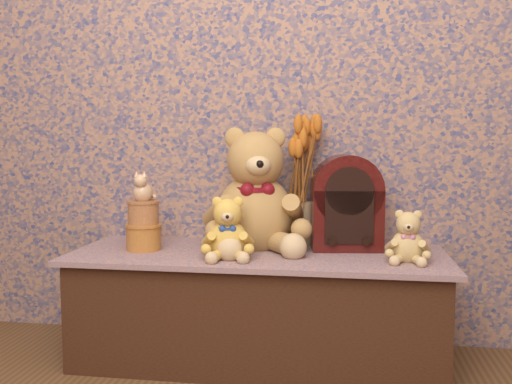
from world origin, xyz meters
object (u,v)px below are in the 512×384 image
biscuit_tin_lower (144,237)px  teddy_small (408,234)px  cathedral_radio (346,202)px  teddy_medium (228,225)px  teddy_large (255,184)px  cat_figurine (143,186)px  ceramic_vase (300,223)px

biscuit_tin_lower → teddy_small: bearing=-3.1°
biscuit_tin_lower → cathedral_radio: bearing=10.8°
teddy_medium → biscuit_tin_lower: 0.38m
cathedral_radio → teddy_large: bearing=178.4°
teddy_large → biscuit_tin_lower: bearing=179.0°
teddy_large → cat_figurine: size_ratio=4.27×
teddy_medium → cat_figurine: cat_figurine is taller
teddy_medium → ceramic_vase: bearing=39.7°
biscuit_tin_lower → teddy_large: bearing=14.7°
cathedral_radio → biscuit_tin_lower: (-0.79, -0.15, -0.14)m
ceramic_vase → biscuit_tin_lower: size_ratio=1.29×
teddy_large → teddy_small: (0.58, -0.17, -0.16)m
cathedral_radio → ceramic_vase: (-0.18, 0.05, -0.10)m
ceramic_vase → teddy_large: bearing=-153.3°
teddy_large → biscuit_tin_lower: teddy_large is taller
teddy_small → cathedral_radio: size_ratio=0.53×
teddy_small → cat_figurine: 1.02m
teddy_medium → teddy_small: bearing=-7.0°
teddy_medium → cathedral_radio: 0.50m
cathedral_radio → cat_figurine: 0.81m
cathedral_radio → biscuit_tin_lower: cathedral_radio is taller
teddy_medium → cat_figurine: 0.39m
cathedral_radio → biscuit_tin_lower: 0.82m
teddy_medium → ceramic_vase: 0.39m
teddy_medium → cat_figurine: (-0.36, 0.09, 0.13)m
teddy_medium → biscuit_tin_lower: bearing=155.1°
teddy_medium → biscuit_tin_lower: teddy_medium is taller
teddy_large → cathedral_radio: (0.36, 0.04, -0.07)m
cat_figurine → teddy_medium: bearing=-17.9°
cathedral_radio → teddy_medium: bearing=-158.1°
teddy_small → ceramic_vase: (-0.41, 0.26, -0.01)m
cat_figurine → ceramic_vase: bearing=15.0°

